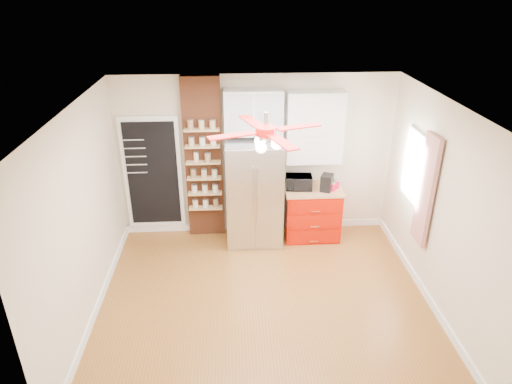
{
  "coord_description": "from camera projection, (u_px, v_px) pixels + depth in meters",
  "views": [
    {
      "loc": [
        -0.41,
        -5.01,
        4.04
      ],
      "look_at": [
        -0.06,
        0.9,
        1.23
      ],
      "focal_mm": 32.0,
      "sensor_mm": 36.0,
      "label": 1
    }
  ],
  "objects": [
    {
      "name": "red_cabinet",
      "position": [
        312.0,
        212.0,
        7.64
      ],
      "size": [
        0.94,
        0.64,
        0.9
      ],
      "color": "#B20F01",
      "rests_on": "floor"
    },
    {
      "name": "ceiling_fan",
      "position": [
        266.0,
        132.0,
        5.23
      ],
      "size": [
        1.4,
        1.4,
        0.44
      ],
      "color": "silver",
      "rests_on": "ceiling"
    },
    {
      "name": "wall_front",
      "position": [
        283.0,
        324.0,
        3.89
      ],
      "size": [
        4.5,
        0.02,
        2.7
      ],
      "primitive_type": "cube",
      "color": "beige",
      "rests_on": "floor"
    },
    {
      "name": "wall_left",
      "position": [
        82.0,
        219.0,
        5.58
      ],
      "size": [
        0.02,
        4.0,
        2.7
      ],
      "primitive_type": "cube",
      "color": "beige",
      "rests_on": "floor"
    },
    {
      "name": "wall_back",
      "position": [
        256.0,
        157.0,
        7.5
      ],
      "size": [
        4.5,
        0.02,
        2.7
      ],
      "primitive_type": "cube",
      "color": "beige",
      "rests_on": "floor"
    },
    {
      "name": "canister_right",
      "position": [
        336.0,
        184.0,
        7.45
      ],
      "size": [
        0.12,
        0.12,
        0.13
      ],
      "primitive_type": "cylinder",
      "rotation": [
        0.0,
        0.0,
        0.05
      ],
      "color": "#AF092E",
      "rests_on": "red_cabinet"
    },
    {
      "name": "pantry_jar_beans",
      "position": [
        208.0,
        158.0,
        7.2
      ],
      "size": [
        0.12,
        0.12,
        0.14
      ],
      "primitive_type": "cylinder",
      "rotation": [
        0.0,
        0.0,
        0.29
      ],
      "color": "olive",
      "rests_on": "brick_pillar"
    },
    {
      "name": "upper_shelf_unit",
      "position": [
        315.0,
        128.0,
        7.18
      ],
      "size": [
        0.9,
        0.3,
        1.15
      ],
      "primitive_type": "cube",
      "color": "white",
      "rests_on": "wall_back"
    },
    {
      "name": "fridge",
      "position": [
        254.0,
        192.0,
        7.36
      ],
      "size": [
        0.9,
        0.7,
        1.75
      ],
      "primitive_type": "cube",
      "color": "silver",
      "rests_on": "floor"
    },
    {
      "name": "pantry_jar_oats",
      "position": [
        196.0,
        157.0,
        7.23
      ],
      "size": [
        0.1,
        0.1,
        0.15
      ],
      "primitive_type": "cylinder",
      "rotation": [
        0.0,
        0.0,
        -0.22
      ],
      "color": "beige",
      "rests_on": "brick_pillar"
    },
    {
      "name": "upper_glass_cabinet",
      "position": [
        253.0,
        112.0,
        6.99
      ],
      "size": [
        0.9,
        0.35,
        0.7
      ],
      "primitive_type": "cube",
      "color": "white",
      "rests_on": "wall_back"
    },
    {
      "name": "curtain",
      "position": [
        426.0,
        190.0,
        6.08
      ],
      "size": [
        0.06,
        0.4,
        1.55
      ],
      "primitive_type": "cube",
      "color": "#AA2416",
      "rests_on": "wall_right"
    },
    {
      "name": "floor",
      "position": [
        264.0,
        300.0,
        6.27
      ],
      "size": [
        4.5,
        4.5,
        0.0
      ],
      "primitive_type": "plane",
      "color": "brown",
      "rests_on": "ground"
    },
    {
      "name": "window",
      "position": [
        415.0,
        168.0,
        6.54
      ],
      "size": [
        0.04,
        0.75,
        1.05
      ],
      "primitive_type": "cube",
      "color": "white",
      "rests_on": "wall_right"
    },
    {
      "name": "chalkboard",
      "position": [
        153.0,
        174.0,
        7.48
      ],
      "size": [
        0.95,
        0.05,
        1.95
      ],
      "color": "white",
      "rests_on": "wall_back"
    },
    {
      "name": "ceiling",
      "position": [
        266.0,
        108.0,
        5.11
      ],
      "size": [
        4.5,
        4.5,
        0.0
      ],
      "primitive_type": "plane",
      "color": "white",
      "rests_on": "wall_back"
    },
    {
      "name": "toaster_oven",
      "position": [
        299.0,
        182.0,
        7.39
      ],
      "size": [
        0.44,
        0.31,
        0.23
      ],
      "primitive_type": "imported",
      "rotation": [
        0.0,
        0.0,
        -0.07
      ],
      "color": "black",
      "rests_on": "red_cabinet"
    },
    {
      "name": "coffee_maker",
      "position": [
        327.0,
        183.0,
        7.32
      ],
      "size": [
        0.25,
        0.27,
        0.27
      ],
      "primitive_type": "cube",
      "rotation": [
        0.0,
        0.0,
        -0.43
      ],
      "color": "black",
      "rests_on": "red_cabinet"
    },
    {
      "name": "canister_left",
      "position": [
        332.0,
        187.0,
        7.36
      ],
      "size": [
        0.14,
        0.14,
        0.12
      ],
      "primitive_type": "cylinder",
      "rotation": [
        0.0,
        0.0,
        -0.31
      ],
      "color": "red",
      "rests_on": "red_cabinet"
    },
    {
      "name": "wall_right",
      "position": [
        441.0,
        209.0,
        5.81
      ],
      "size": [
        0.02,
        4.0,
        2.7
      ],
      "primitive_type": "cube",
      "color": "beige",
      "rests_on": "floor"
    },
    {
      "name": "brick_pillar",
      "position": [
        204.0,
        159.0,
        7.38
      ],
      "size": [
        0.6,
        0.16,
        2.7
      ],
      "primitive_type": "cube",
      "color": "brown",
      "rests_on": "floor"
    }
  ]
}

